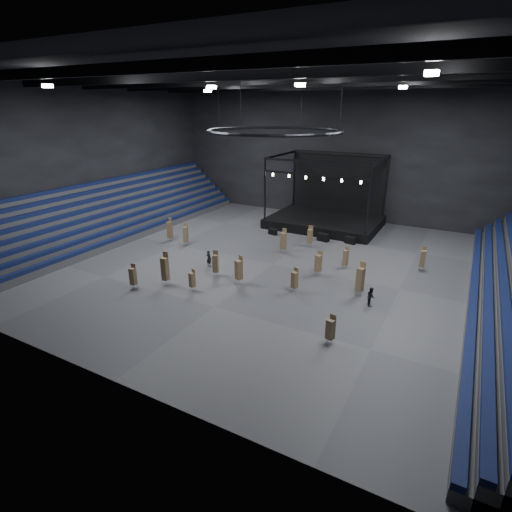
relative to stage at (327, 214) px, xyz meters
The scene contains 30 objects.
floor 16.30m from the stage, 90.00° to the right, with size 50.00×50.00×0.00m, color #49494C.
ceiling 23.18m from the stage, 90.00° to the right, with size 50.00×42.00×0.20m, color black.
wall_back 8.93m from the stage, 90.00° to the left, with size 50.00×0.20×18.00m, color black.
wall_front 37.99m from the stage, 90.00° to the right, with size 50.00×0.20×18.00m, color black.
wall_left 30.75m from the stage, 147.00° to the right, with size 0.20×42.00×18.00m, color black.
bleachers_left 28.10m from the stage, 144.71° to the right, with size 7.20×40.00×6.40m.
stage is the anchor object (origin of this frame).
truss_ring 19.93m from the stage, 90.00° to the right, with size 12.30×12.30×5.15m.
roof_girders 22.62m from the stage, 90.00° to the right, with size 49.00×30.35×0.70m.
floodlights 25.28m from the stage, 90.00° to the right, with size 28.60×16.60×0.25m.
flight_case_left 8.58m from the stage, 121.41° to the right, with size 1.07×0.53×0.71m, color black.
flight_case_mid 7.06m from the stage, 73.52° to the right, with size 1.37×0.69×0.91m, color black.
flight_case_right 8.02m from the stage, 50.07° to the right, with size 1.22×0.61×0.81m, color black.
chair_stack_0 28.46m from the stage, 106.77° to the right, with size 0.54×0.54×2.29m.
chair_stack_1 25.34m from the stage, 97.72° to the right, with size 0.53×0.53×1.98m.
chair_stack_2 21.42m from the stage, 63.30° to the right, with size 0.67×0.67×3.05m.
chair_stack_3 21.58m from the stage, 77.94° to the right, with size 0.59×0.59×2.22m.
chair_stack_4 12.63m from the stage, 92.36° to the right, with size 0.56×0.56×2.73m.
chair_stack_5 15.31m from the stage, 63.74° to the right, with size 0.52×0.52×2.24m.
chair_stack_6 19.44m from the stage, 125.94° to the right, with size 0.60×0.60×2.60m.
chair_stack_7 25.99m from the stage, 104.01° to the right, with size 0.56×0.56×3.09m.
chair_stack_8 21.95m from the stage, 91.50° to the right, with size 0.73×0.73×2.69m.
chair_stack_9 17.47m from the stage, 73.25° to the right, with size 0.62×0.62×2.45m.
chair_stack_10 20.84m from the stage, 132.19° to the right, with size 0.54×0.54×2.86m.
chair_stack_11 21.73m from the stage, 99.10° to the right, with size 0.64×0.64×2.51m.
chair_stack_12 29.07m from the stage, 70.22° to the right, with size 0.61×0.61×2.18m.
chair_stack_13 9.50m from the stage, 82.01° to the right, with size 0.58×0.58×2.47m.
chair_stack_14 17.23m from the stage, 38.32° to the right, with size 0.55×0.55×2.46m.
man_center 20.52m from the stage, 105.15° to the right, with size 0.61×0.40×1.67m, color black.
crew_member 23.16m from the stage, 61.93° to the right, with size 0.76×0.59×1.56m, color black.
Camera 1 is at (16.59, -33.93, 15.20)m, focal length 28.00 mm.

